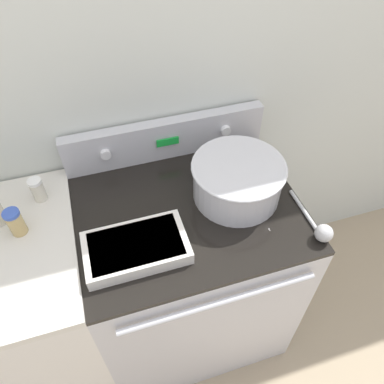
% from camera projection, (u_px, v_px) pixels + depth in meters
% --- Properties ---
extents(ground_plane, '(12.00, 12.00, 0.00)m').
position_uv_depth(ground_plane, '(209.00, 378.00, 1.82)').
color(ground_plane, tan).
extents(kitchen_wall, '(8.00, 0.05, 2.50)m').
position_uv_depth(kitchen_wall, '(158.00, 73.00, 1.35)').
color(kitchen_wall, silver).
rests_on(kitchen_wall, ground_plane).
extents(stove_range, '(0.81, 0.69, 0.91)m').
position_uv_depth(stove_range, '(189.00, 273.00, 1.70)').
color(stove_range, '#BCBCC1').
rests_on(stove_range, ground_plane).
extents(control_panel, '(0.81, 0.07, 0.17)m').
position_uv_depth(control_panel, '(166.00, 139.00, 1.50)').
color(control_panel, '#BCBCC1').
rests_on(control_panel, stove_range).
extents(side_counter, '(0.59, 0.66, 0.92)m').
position_uv_depth(side_counter, '(27.00, 316.00, 1.55)').
color(side_counter, silver).
rests_on(side_counter, ground_plane).
extents(mixing_bowl, '(0.34, 0.34, 0.15)m').
position_uv_depth(mixing_bowl, '(238.00, 179.00, 1.35)').
color(mixing_bowl, silver).
rests_on(mixing_bowl, stove_range).
extents(casserole_dish, '(0.33, 0.20, 0.05)m').
position_uv_depth(casserole_dish, '(136.00, 247.00, 1.21)').
color(casserole_dish, silver).
rests_on(casserole_dish, stove_range).
extents(ladle, '(0.06, 0.26, 0.06)m').
position_uv_depth(ladle, '(321.00, 230.00, 1.26)').
color(ladle, '#B7B7B7').
rests_on(ladle, stove_range).
extents(spice_jar_white_cap, '(0.05, 0.05, 0.09)m').
position_uv_depth(spice_jar_white_cap, '(38.00, 190.00, 1.34)').
color(spice_jar_white_cap, beige).
rests_on(spice_jar_white_cap, side_counter).
extents(spice_jar_blue_cap, '(0.05, 0.05, 0.10)m').
position_uv_depth(spice_jar_blue_cap, '(15.00, 222.00, 1.24)').
color(spice_jar_blue_cap, tan).
rests_on(spice_jar_blue_cap, side_counter).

